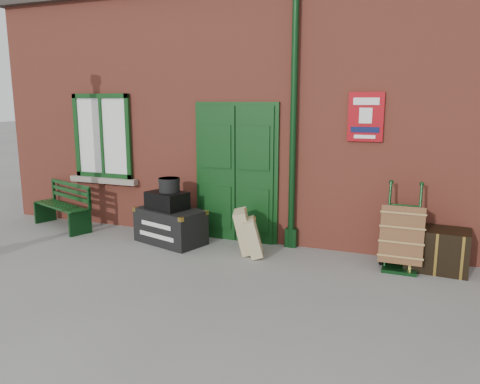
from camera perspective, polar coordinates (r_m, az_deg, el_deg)
The scene contains 10 objects.
ground at distance 6.44m, azimuth -2.95°, elevation -9.65°, with size 80.00×80.00×0.00m, color gray.
station_building at distance 9.31m, azimuth 6.05°, elevation 10.32°, with size 10.30×4.30×4.36m.
bench at distance 9.07m, azimuth -20.62°, elevation -1.44°, with size 1.42×0.88×0.84m.
houdini_trunk at distance 7.69m, azimuth -8.46°, elevation -4.11°, with size 1.12×0.61×0.56m, color black.
strongbox at distance 7.62m, azimuth -8.88°, elevation -1.03°, with size 0.61×0.45×0.28m, color black.
hatbox at distance 7.58m, azimuth -8.62°, elevation 0.86°, with size 0.34×0.34×0.22m, color black.
suitcase_back at distance 7.10m, azimuth 0.50°, elevation -4.81°, with size 0.18×0.46×0.65m, color tan.
suitcase_front at distance 6.96m, azimuth 1.59°, elevation -5.54°, with size 0.17×0.42×0.55m, color tan.
porter_trolley at distance 6.80m, azimuth 19.16°, elevation -5.13°, with size 0.57×0.62×1.17m.
dark_trunk at distance 6.94m, azimuth 22.91°, elevation -6.48°, with size 0.80×0.52×0.58m, color black.
Camera 1 is at (2.53, -5.47, 2.29)m, focal length 35.00 mm.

